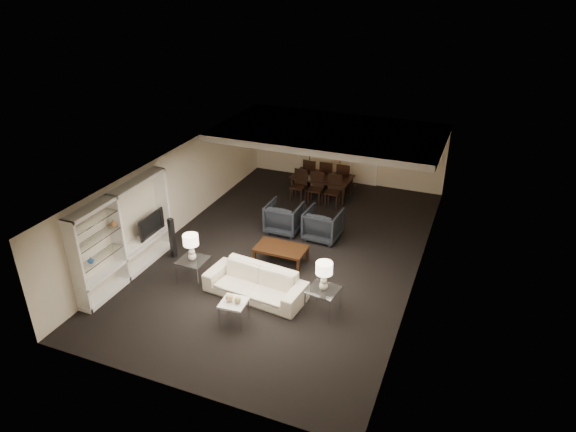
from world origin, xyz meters
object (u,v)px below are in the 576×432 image
(armchair_right, at_px, (323,224))
(chair_fl, at_px, (311,173))
(floor_lamp, at_px, (310,166))
(sofa, at_px, (255,283))
(vase_amber, at_px, (113,223))
(chair_fm, at_px, (328,175))
(floor_speaker, at_px, (172,238))
(table_lamp_right, at_px, (324,276))
(marble_table, at_px, (234,312))
(television, at_px, (148,224))
(armchair_left, at_px, (284,217))
(dining_table, at_px, (322,186))
(chair_nl, at_px, (298,186))
(table_lamp_left, at_px, (191,247))
(pendant_light, at_px, (338,148))
(vase_blue, at_px, (91,260))
(coffee_table, at_px, (281,255))
(chair_nr, at_px, (333,192))
(chair_nm, at_px, (315,189))
(chair_fr, at_px, (344,177))

(armchair_right, distance_m, chair_fl, 3.83)
(chair_fl, bearing_deg, floor_lamp, -38.99)
(sofa, bearing_deg, vase_amber, -162.41)
(chair_fm, bearing_deg, floor_speaker, 68.61)
(table_lamp_right, relative_size, marble_table, 1.24)
(table_lamp_right, distance_m, television, 5.06)
(armchair_left, xyz_separation_m, dining_table, (0.21, 2.83, -0.10))
(marble_table, distance_m, chair_nl, 6.66)
(television, relative_size, dining_table, 0.51)
(armchair_left, height_order, armchair_right, same)
(table_lamp_left, distance_m, chair_fm, 6.92)
(pendant_light, relative_size, television, 0.51)
(vase_blue, bearing_deg, chair_nl, 71.44)
(television, relative_size, vase_amber, 6.11)
(floor_speaker, xyz_separation_m, chair_fm, (2.44, 5.96, -0.05))
(chair_fl, height_order, chair_fm, same)
(coffee_table, bearing_deg, vase_amber, -145.84)
(pendant_light, bearing_deg, floor_lamp, 139.37)
(chair_fl, bearing_deg, chair_fm, -176.36)
(armchair_left, height_order, chair_nr, chair_nr)
(pendant_light, height_order, floor_speaker, pendant_light)
(marble_table, bearing_deg, chair_nr, 88.16)
(chair_nr, bearing_deg, armchair_right, -80.89)
(chair_nm, xyz_separation_m, chair_fr, (0.60, 1.30, 0.00))
(coffee_table, height_order, vase_blue, vase_blue)
(table_lamp_left, bearing_deg, pendant_light, 71.23)
(coffee_table, height_order, chair_nl, chair_nl)
(sofa, distance_m, floor_speaker, 2.95)
(table_lamp_left, bearing_deg, coffee_table, 43.26)
(chair_nl, bearing_deg, dining_table, 51.52)
(table_lamp_left, xyz_separation_m, television, (-1.63, 0.55, 0.07))
(floor_speaker, relative_size, chair_nl, 1.10)
(table_lamp_right, height_order, vase_amber, vase_amber)
(armchair_left, relative_size, table_lamp_left, 1.44)
(sofa, height_order, coffee_table, sofa)
(vase_blue, height_order, dining_table, vase_blue)
(vase_blue, xyz_separation_m, vase_amber, (0.00, 0.91, 0.51))
(sofa, relative_size, chair_fm, 2.33)
(armchair_left, relative_size, chair_nr, 0.95)
(chair_nr, bearing_deg, vase_amber, -121.07)
(coffee_table, relative_size, chair_nr, 1.28)
(chair_fl, distance_m, chair_fr, 1.20)
(pendant_light, xyz_separation_m, television, (-3.58, -5.18, -0.88))
(chair_fm, bearing_deg, vase_blue, 71.31)
(chair_nr, bearing_deg, chair_nl, 179.03)
(television, bearing_deg, table_lamp_right, -96.21)
(sofa, height_order, chair_fr, chair_fr)
(vase_amber, distance_m, floor_speaker, 1.92)
(floor_lamp, bearing_deg, chair_nl, -85.57)
(chair_fm, xyz_separation_m, floor_lamp, (-0.71, 0.10, 0.18))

